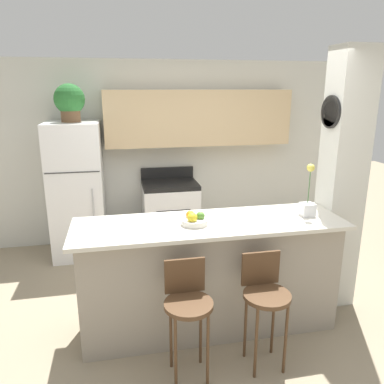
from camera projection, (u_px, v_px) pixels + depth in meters
The scene contains 12 objects.
ground_plane at pixel (209, 325), 3.56m from camera, with size 14.00×14.00×0.00m, color gray.
wall_back at pixel (182, 138), 5.31m from camera, with size 5.60×0.38×2.55m.
pillar_right at pixel (341, 182), 3.67m from camera, with size 0.38×0.32×2.55m.
counter_bar at pixel (209, 275), 3.42m from camera, with size 2.39×0.71×1.04m.
refrigerator at pixel (77, 190), 4.88m from camera, with size 0.67×0.72×1.77m.
stove_range at pixel (170, 213), 5.29m from camera, with size 0.76×0.60×1.07m.
bar_stool_left at pixel (188, 303), 2.81m from camera, with size 0.37×0.37×0.92m.
bar_stool_right at pixel (265, 295), 2.93m from camera, with size 0.37×0.37×0.92m.
potted_plant_on_fridge at pixel (70, 101), 4.57m from camera, with size 0.37×0.37×0.46m.
orchid_vase at pixel (308, 202), 3.40m from camera, with size 0.12×0.12×0.48m.
fruit_bowl at pixel (194, 220), 3.20m from camera, with size 0.23×0.23×0.12m.
trash_bin at pixel (123, 244), 4.94m from camera, with size 0.28×0.28×0.38m.
Camera 1 is at (-0.77, -2.99, 2.18)m, focal length 35.00 mm.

